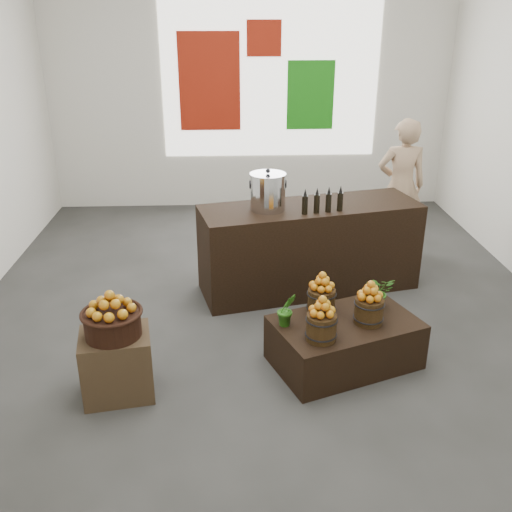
{
  "coord_description": "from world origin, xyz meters",
  "views": [
    {
      "loc": [
        -0.33,
        -5.25,
        2.85
      ],
      "look_at": [
        -0.1,
        -0.4,
        0.77
      ],
      "focal_mm": 40.0,
      "sensor_mm": 36.0,
      "label": 1
    }
  ],
  "objects_px": {
    "wicker_basket": "(113,324)",
    "shopper": "(401,186)",
    "display_table": "(345,342)",
    "crate": "(117,364)",
    "counter": "(309,247)",
    "stock_pot_left": "(268,193)"
  },
  "relations": [
    {
      "from": "counter",
      "to": "display_table",
      "type": "bearing_deg",
      "value": -98.73
    },
    {
      "from": "display_table",
      "to": "wicker_basket",
      "type": "bearing_deg",
      "value": 169.31
    },
    {
      "from": "wicker_basket",
      "to": "shopper",
      "type": "bearing_deg",
      "value": 43.76
    },
    {
      "from": "crate",
      "to": "display_table",
      "type": "bearing_deg",
      "value": 10.31
    },
    {
      "from": "crate",
      "to": "shopper",
      "type": "bearing_deg",
      "value": 43.76
    },
    {
      "from": "stock_pot_left",
      "to": "display_table",
      "type": "bearing_deg",
      "value": -67.32
    },
    {
      "from": "crate",
      "to": "counter",
      "type": "distance_m",
      "value": 2.57
    },
    {
      "from": "wicker_basket",
      "to": "counter",
      "type": "bearing_deg",
      "value": 46.19
    },
    {
      "from": "wicker_basket",
      "to": "display_table",
      "type": "bearing_deg",
      "value": 10.31
    },
    {
      "from": "crate",
      "to": "counter",
      "type": "bearing_deg",
      "value": 46.19
    },
    {
      "from": "display_table",
      "to": "stock_pot_left",
      "type": "distance_m",
      "value": 1.78
    },
    {
      "from": "crate",
      "to": "display_table",
      "type": "xyz_separation_m",
      "value": [
        1.89,
        0.34,
        -0.06
      ]
    },
    {
      "from": "counter",
      "to": "shopper",
      "type": "bearing_deg",
      "value": 26.89
    },
    {
      "from": "counter",
      "to": "wicker_basket",
      "type": "bearing_deg",
      "value": -146.96
    },
    {
      "from": "display_table",
      "to": "shopper",
      "type": "bearing_deg",
      "value": 44.75
    },
    {
      "from": "stock_pot_left",
      "to": "counter",
      "type": "bearing_deg",
      "value": 13.15
    },
    {
      "from": "counter",
      "to": "shopper",
      "type": "height_order",
      "value": "shopper"
    },
    {
      "from": "crate",
      "to": "wicker_basket",
      "type": "xyz_separation_m",
      "value": [
        0.0,
        0.0,
        0.37
      ]
    },
    {
      "from": "crate",
      "to": "shopper",
      "type": "relative_size",
      "value": 0.32
    },
    {
      "from": "shopper",
      "to": "display_table",
      "type": "bearing_deg",
      "value": 66.08
    },
    {
      "from": "display_table",
      "to": "stock_pot_left",
      "type": "relative_size",
      "value": 3.33
    },
    {
      "from": "counter",
      "to": "shopper",
      "type": "relative_size",
      "value": 1.39
    }
  ]
}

